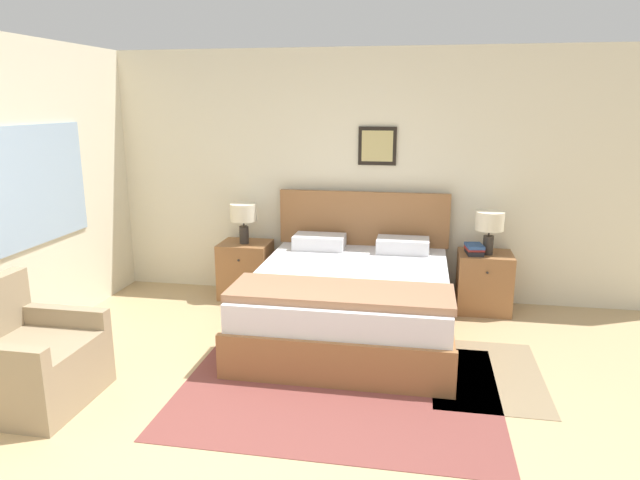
% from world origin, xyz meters
% --- Properties ---
extents(wall_back, '(7.25, 0.09, 2.60)m').
position_xyz_m(wall_back, '(0.00, 3.31, 1.30)').
color(wall_back, beige).
rests_on(wall_back, ground_plane).
extents(wall_left, '(0.08, 5.68, 2.60)m').
position_xyz_m(wall_left, '(-2.45, 1.64, 1.30)').
color(wall_left, beige).
rests_on(wall_left, ground_plane).
extents(area_rug_main, '(2.32, 1.76, 0.01)m').
position_xyz_m(area_rug_main, '(0.32, 1.12, 0.00)').
color(area_rug_main, brown).
rests_on(area_rug_main, ground_plane).
extents(area_rug_bedside, '(0.84, 1.23, 0.01)m').
position_xyz_m(area_rug_bedside, '(1.42, 1.57, 0.00)').
color(area_rug_bedside, '#897556').
rests_on(area_rug_bedside, ground_plane).
extents(bed, '(1.78, 2.10, 1.15)m').
position_xyz_m(bed, '(0.28, 2.19, 0.32)').
color(bed, '#936038').
rests_on(bed, ground_plane).
extents(armchair, '(0.78, 0.80, 0.86)m').
position_xyz_m(armchair, '(-1.80, 0.58, 0.29)').
color(armchair, '#998466').
rests_on(armchair, ground_plane).
extents(nightstand_near_window, '(0.52, 0.47, 0.60)m').
position_xyz_m(nightstand_near_window, '(-0.97, 3.00, 0.30)').
color(nightstand_near_window, '#936038').
rests_on(nightstand_near_window, ground_plane).
extents(nightstand_by_door, '(0.52, 0.47, 0.60)m').
position_xyz_m(nightstand_by_door, '(1.52, 3.00, 0.30)').
color(nightstand_by_door, '#936038').
rests_on(nightstand_by_door, ground_plane).
extents(table_lamp_near_window, '(0.28, 0.28, 0.43)m').
position_xyz_m(table_lamp_near_window, '(-0.97, 2.98, 0.91)').
color(table_lamp_near_window, '#2D2823').
rests_on(table_lamp_near_window, nightstand_near_window).
extents(table_lamp_by_door, '(0.28, 0.28, 0.43)m').
position_xyz_m(table_lamp_by_door, '(1.53, 2.98, 0.91)').
color(table_lamp_by_door, '#2D2823').
rests_on(table_lamp_by_door, nightstand_by_door).
extents(book_thick_bottom, '(0.18, 0.25, 0.04)m').
position_xyz_m(book_thick_bottom, '(1.40, 2.96, 0.62)').
color(book_thick_bottom, '#232328').
rests_on(book_thick_bottom, nightstand_by_door).
extents(book_hardcover_middle, '(0.19, 0.22, 0.03)m').
position_xyz_m(book_hardcover_middle, '(1.40, 2.96, 0.65)').
color(book_hardcover_middle, '#B7332D').
rests_on(book_hardcover_middle, book_thick_bottom).
extents(book_novel_upper, '(0.19, 0.25, 0.03)m').
position_xyz_m(book_novel_upper, '(1.40, 2.96, 0.68)').
color(book_novel_upper, '#335693').
rests_on(book_novel_upper, book_hardcover_middle).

